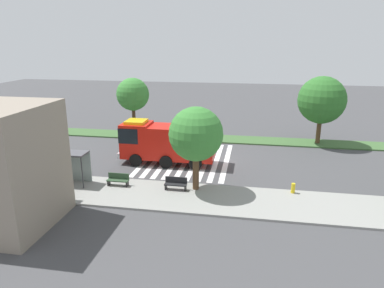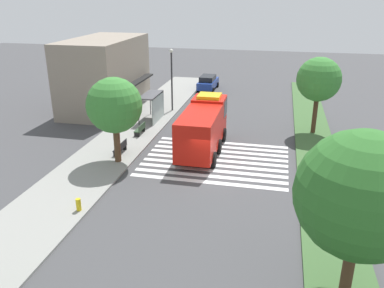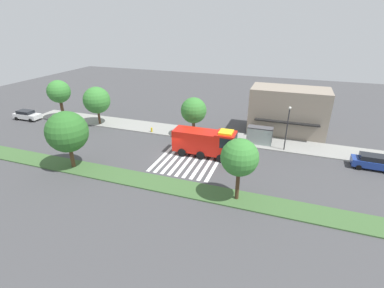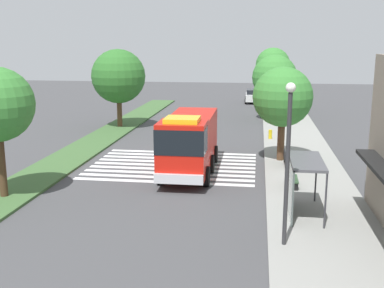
# 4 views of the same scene
# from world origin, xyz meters

# --- Properties ---
(ground_plane) EXTENTS (120.00, 120.00, 0.00)m
(ground_plane) POSITION_xyz_m (0.00, 0.00, 0.00)
(ground_plane) COLOR #424244
(sidewalk) EXTENTS (60.00, 4.73, 0.14)m
(sidewalk) POSITION_xyz_m (0.00, 8.07, 0.07)
(sidewalk) COLOR gray
(sidewalk) RESTS_ON ground_plane
(median_strip) EXTENTS (60.00, 3.00, 0.14)m
(median_strip) POSITION_xyz_m (0.00, -7.21, 0.07)
(median_strip) COLOR #3D6033
(median_strip) RESTS_ON ground_plane
(crosswalk) EXTENTS (7.65, 10.27, 0.01)m
(crosswalk) POSITION_xyz_m (2.43, 0.00, 0.01)
(crosswalk) COLOR silver
(crosswalk) RESTS_ON ground_plane
(fire_truck) EXTENTS (8.31, 2.88, 3.78)m
(fire_truck) POSITION_xyz_m (4.22, 1.26, 2.01)
(fire_truck) COLOR red
(fire_truck) RESTS_ON ground_plane
(parked_car_mid) EXTENTS (4.72, 2.19, 1.76)m
(parked_car_mid) POSITION_xyz_m (23.97, 4.51, 0.91)
(parked_car_mid) COLOR navy
(parked_car_mid) RESTS_ON ground_plane
(bus_stop_shelter) EXTENTS (3.50, 1.40, 2.46)m
(bus_stop_shelter) POSITION_xyz_m (10.25, 7.03, 1.89)
(bus_stop_shelter) COLOR #4C4C51
(bus_stop_shelter) RESTS_ON sidewalk
(bench_near_shelter) EXTENTS (1.60, 0.50, 0.90)m
(bench_near_shelter) POSITION_xyz_m (6.25, 7.06, 0.59)
(bench_near_shelter) COLOR #2D472D
(bench_near_shelter) RESTS_ON sidewalk
(bench_west_of_shelter) EXTENTS (1.60, 0.50, 0.90)m
(bench_west_of_shelter) POSITION_xyz_m (1.90, 7.06, 0.59)
(bench_west_of_shelter) COLOR black
(bench_west_of_shelter) RESTS_ON sidewalk
(street_lamp) EXTENTS (0.36, 0.36, 6.10)m
(street_lamp) POSITION_xyz_m (13.76, 6.31, 3.75)
(street_lamp) COLOR #2D2D30
(street_lamp) RESTS_ON sidewalk
(storefront_building) EXTENTS (11.38, 6.49, 7.10)m
(storefront_building) POSITION_xyz_m (13.59, 13.28, 3.55)
(storefront_building) COLOR gray
(storefront_building) RESTS_ON ground_plane
(sidewalk_tree_center) EXTENTS (3.80, 3.80, 6.00)m
(sidewalk_tree_center) POSITION_xyz_m (0.50, 6.71, 4.21)
(sidewalk_tree_center) COLOR #513823
(sidewalk_tree_center) RESTS_ON sidewalk
(median_tree_far_west) EXTENTS (4.79, 4.79, 6.91)m
(median_tree_far_west) POSITION_xyz_m (-10.11, -7.21, 4.64)
(median_tree_far_west) COLOR #513823
(median_tree_far_west) RESTS_ON median_strip
(median_tree_west) EXTENTS (3.61, 3.61, 6.38)m
(median_tree_west) POSITION_xyz_m (9.88, -7.21, 4.69)
(median_tree_west) COLOR #47301E
(median_tree_west) RESTS_ON median_strip
(fire_hydrant) EXTENTS (0.28, 0.28, 0.70)m
(fire_hydrant) POSITION_xyz_m (-6.35, 6.21, 0.49)
(fire_hydrant) COLOR gold
(fire_hydrant) RESTS_ON sidewalk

